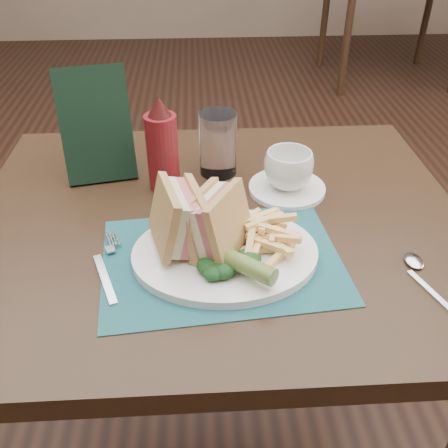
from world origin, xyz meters
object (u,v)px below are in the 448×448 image
sandwich_half_b (205,218)px  plate (225,254)px  sandwich_half_a (164,220)px  ketchup_bottle (162,144)px  coffee_cup (288,170)px  table_bg_right (390,25)px  table_main (220,353)px  check_presenter (96,125)px  placemat (222,260)px  drinking_glass (218,144)px  saucer (287,188)px

sandwich_half_b → plate: bearing=6.3°
sandwich_half_a → ketchup_bottle: 0.22m
coffee_cup → table_bg_right: bearing=66.4°
table_main → check_presenter: bearing=143.7°
table_main → check_presenter: check_presenter is taller
sandwich_half_a → placemat: bearing=-24.9°
sandwich_half_a → sandwich_half_b: size_ratio=1.02×
drinking_glass → check_presenter: size_ratio=0.58×
placemat → sandwich_half_a: bearing=169.5°
plate → saucer: size_ratio=2.00×
sandwich_half_b → coffee_cup: (0.16, 0.19, -0.02)m
table_main → ketchup_bottle: (-0.10, 0.11, 0.47)m
ketchup_bottle → table_bg_right: bearing=62.1°
sandwich_half_b → saucer: sandwich_half_b is taller
table_bg_right → ketchup_bottle: bearing=-117.9°
saucer → check_presenter: 0.39m
sandwich_half_a → drinking_glass: bearing=56.1°
placemat → sandwich_half_a: sandwich_half_a is taller
sandwich_half_b → saucer: (0.16, 0.19, -0.07)m
saucer → placemat: bearing=-123.8°
plate → check_presenter: bearing=127.6°
table_bg_right → check_presenter: size_ratio=4.02×
sandwich_half_a → ketchup_bottle: bearing=78.6°
coffee_cup → table_main: bearing=-149.4°
saucer → coffee_cup: (0.00, 0.00, 0.04)m
table_bg_right → placemat: 3.27m
placemat → coffee_cup: size_ratio=4.04×
table_bg_right → sandwich_half_a: 3.30m
placemat → sandwich_half_a: 0.12m
table_main → plate: size_ratio=3.00×
sandwich_half_b → sandwich_half_a: bearing=-147.9°
coffee_cup → ketchup_bottle: size_ratio=0.51×
plate → sandwich_half_a: bearing=171.8°
drinking_glass → placemat: bearing=-91.6°
sandwich_half_a → sandwich_half_b: (0.06, 0.00, -0.00)m
ketchup_bottle → check_presenter: bearing=156.1°
table_main → drinking_glass: 0.47m
table_bg_right → sandwich_half_b: size_ratio=8.27×
plate → sandwich_half_a: size_ratio=2.70×
table_main → drinking_glass: bearing=87.4°
table_bg_right → saucer: 3.03m
sandwich_half_a → check_presenter: bearing=102.5°
placemat → saucer: 0.25m
saucer → drinking_glass: drinking_glass is taller
sandwich_half_b → drinking_glass: (0.03, 0.27, -0.01)m
table_bg_right → coffee_cup: coffee_cup is taller
table_bg_right → ketchup_bottle: size_ratio=4.84×
plate → coffee_cup: size_ratio=3.19×
coffee_cup → check_presenter: (-0.37, 0.09, 0.06)m
placemat → check_presenter: bearing=127.9°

